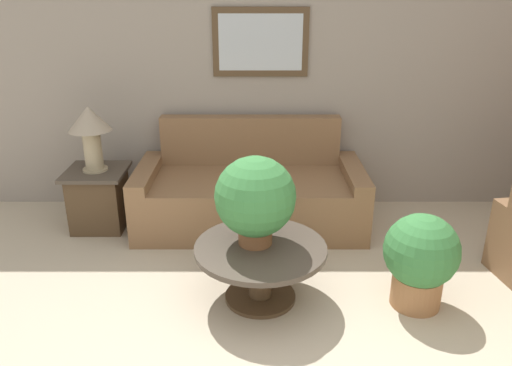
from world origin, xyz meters
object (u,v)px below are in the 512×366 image
side_table (101,198)px  table_lamp (92,127)px  potted_plant_floor (422,258)px  potted_plant_on_table (257,198)px  coffee_table (262,261)px  couch_main (252,193)px

side_table → table_lamp: (0.00, 0.00, 0.70)m
potted_plant_floor → potted_plant_on_table: bearing=174.2°
coffee_table → potted_plant_on_table: bearing=128.4°
couch_main → potted_plant_on_table: size_ratio=3.26×
couch_main → table_lamp: (-1.45, -0.07, 0.69)m
coffee_table → potted_plant_floor: bearing=-3.6°
table_lamp → potted_plant_floor: 3.03m
potted_plant_on_table → potted_plant_floor: bearing=-5.8°
couch_main → potted_plant_on_table: potted_plant_on_table is taller
couch_main → table_lamp: bearing=-177.1°
side_table → table_lamp: size_ratio=0.95×
coffee_table → potted_plant_on_table: (-0.04, 0.05, 0.48)m
table_lamp → potted_plant_floor: (2.67, -1.28, -0.61)m
table_lamp → potted_plant_floor: bearing=-25.6°
couch_main → potted_plant_floor: bearing=-47.8°
potted_plant_floor → coffee_table: bearing=176.4°
potted_plant_floor → couch_main: bearing=132.2°
side_table → potted_plant_floor: potted_plant_floor is taller
potted_plant_on_table → couch_main: bearing=92.4°
table_lamp → potted_plant_on_table: 1.90m
side_table → potted_plant_floor: bearing=-25.6°
couch_main → potted_plant_on_table: (0.05, -1.23, 0.49)m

